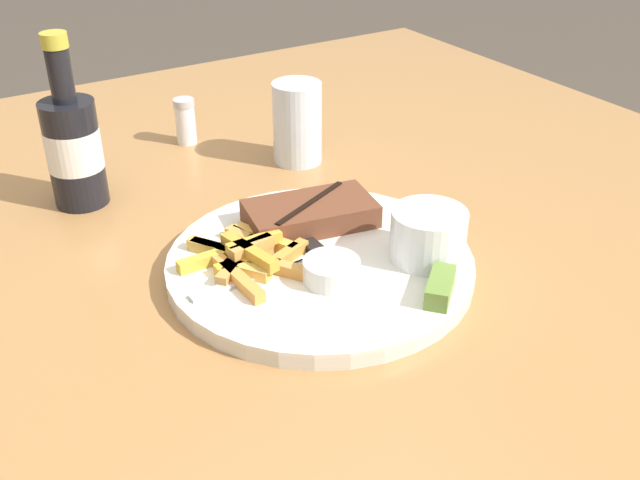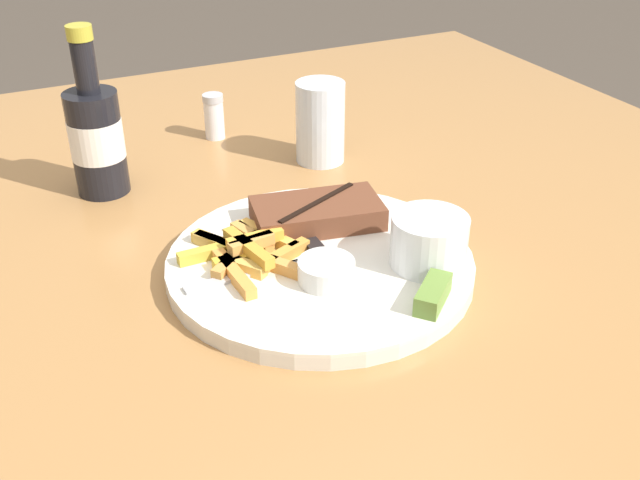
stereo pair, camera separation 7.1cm
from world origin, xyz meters
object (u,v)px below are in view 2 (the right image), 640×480
(coleslaw_cup, at_px, (429,238))
(dipping_sauce_cup, at_px, (326,270))
(fork_utensil, at_px, (245,277))
(dinner_plate, at_px, (320,264))
(steak_portion, at_px, (317,213))
(knife_utensil, at_px, (299,237))
(pickle_spear, at_px, (433,294))
(beer_bottle, at_px, (96,136))
(salt_shaker, at_px, (214,116))
(drinking_glass, at_px, (320,122))

(coleslaw_cup, bearing_deg, dipping_sauce_cup, 171.78)
(fork_utensil, bearing_deg, dinner_plate, 0.00)
(steak_portion, distance_m, fork_utensil, 0.13)
(knife_utensil, bearing_deg, coleslaw_cup, -135.53)
(steak_portion, relative_size, dipping_sauce_cup, 2.70)
(pickle_spear, relative_size, beer_bottle, 0.28)
(pickle_spear, relative_size, fork_utensil, 0.42)
(dinner_plate, distance_m, coleslaw_cup, 0.12)
(coleslaw_cup, relative_size, pickle_spear, 1.36)
(coleslaw_cup, relative_size, salt_shaker, 1.19)
(steak_portion, height_order, salt_shaker, salt_shaker)
(salt_shaker, bearing_deg, drinking_glass, -53.06)
(coleslaw_cup, bearing_deg, salt_shaker, 99.39)
(dinner_plate, relative_size, pickle_spear, 5.56)
(dipping_sauce_cup, bearing_deg, salt_shaker, 85.66)
(drinking_glass, xyz_separation_m, salt_shaker, (-0.10, 0.14, -0.02))
(fork_utensil, distance_m, drinking_glass, 0.33)
(pickle_spear, xyz_separation_m, beer_bottle, (-0.22, 0.40, 0.05))
(steak_portion, xyz_separation_m, dipping_sauce_cup, (-0.04, -0.11, -0.00))
(drinking_glass, relative_size, salt_shaker, 1.67)
(dinner_plate, bearing_deg, knife_utensil, 95.77)
(coleslaw_cup, relative_size, drinking_glass, 0.71)
(drinking_glass, bearing_deg, salt_shaker, 126.94)
(beer_bottle, xyz_separation_m, drinking_glass, (0.28, -0.03, -0.02))
(drinking_glass, bearing_deg, dipping_sauce_cup, -114.73)
(steak_portion, height_order, coleslaw_cup, coleslaw_cup)
(dinner_plate, xyz_separation_m, pickle_spear, (0.06, -0.12, 0.02))
(steak_portion, distance_m, dipping_sauce_cup, 0.11)
(coleslaw_cup, height_order, drinking_glass, drinking_glass)
(dinner_plate, bearing_deg, salt_shaker, 87.23)
(drinking_glass, bearing_deg, steak_portion, -116.71)
(beer_bottle, distance_m, drinking_glass, 0.29)
(fork_utensil, relative_size, salt_shaker, 2.07)
(knife_utensil, relative_size, beer_bottle, 0.80)
(steak_portion, bearing_deg, fork_utensil, -148.65)
(dipping_sauce_cup, bearing_deg, beer_bottle, 114.28)
(beer_bottle, bearing_deg, pickle_spear, -61.39)
(dinner_plate, height_order, steak_portion, steak_portion)
(beer_bottle, bearing_deg, steak_portion, -49.41)
(beer_bottle, bearing_deg, dinner_plate, -60.42)
(steak_portion, xyz_separation_m, salt_shaker, (-0.01, 0.32, 0.00))
(fork_utensil, height_order, knife_utensil, knife_utensil)
(dinner_plate, bearing_deg, pickle_spear, -63.78)
(dipping_sauce_cup, distance_m, salt_shaker, 0.43)
(dinner_plate, relative_size, drinking_glass, 2.90)
(steak_portion, xyz_separation_m, knife_utensil, (-0.03, -0.02, -0.01))
(coleslaw_cup, bearing_deg, beer_bottle, 126.51)
(pickle_spear, xyz_separation_m, fork_utensil, (-0.14, 0.12, -0.01))
(steak_portion, relative_size, knife_utensil, 0.92)
(beer_bottle, xyz_separation_m, salt_shaker, (0.18, 0.10, -0.04))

